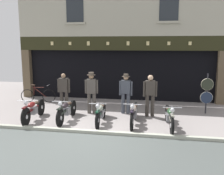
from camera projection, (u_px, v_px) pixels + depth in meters
ground at (86, 147)px, 7.23m from camera, size 22.62×22.00×0.18m
shop_facade at (123, 65)px, 14.69m from camera, size 10.92×4.42×6.19m
motorcycle_left at (34, 109)px, 9.59m from camera, size 0.62×2.09×0.93m
motorcycle_center_left at (67, 110)px, 9.52m from camera, size 0.62×2.09×0.92m
motorcycle_center at (101, 113)px, 9.23m from camera, size 0.62×1.93×0.90m
motorcycle_center_right at (134, 113)px, 9.07m from camera, size 0.62×2.11×0.93m
motorcycle_right at (170, 116)px, 8.71m from camera, size 0.62×2.07×0.92m
salesman_left at (64, 91)px, 10.77m from camera, size 0.56×0.25×1.68m
shopkeeper_center at (91, 91)px, 10.47m from camera, size 0.56×0.36×1.76m
salesman_right at (126, 92)px, 10.46m from camera, size 0.56×0.33×1.69m
assistant_far_right at (150, 94)px, 10.03m from camera, size 0.56×0.27×1.70m
tyre_sign_pole at (207, 91)px, 10.44m from camera, size 0.51×0.06×1.71m
advert_board_near at (72, 65)px, 13.55m from camera, size 0.70×0.03×0.99m
leaning_bicycle at (38, 95)px, 12.62m from camera, size 1.75×0.50×0.93m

